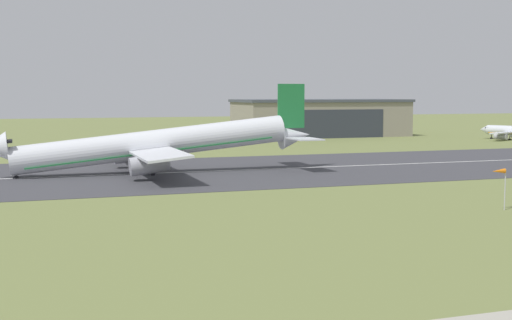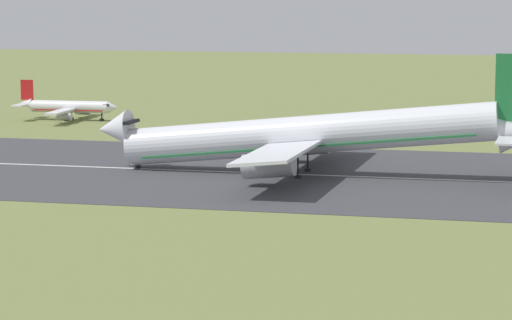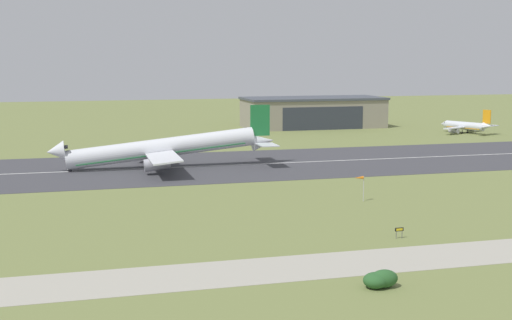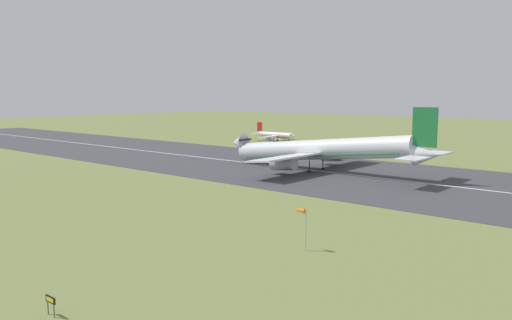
% 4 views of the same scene
% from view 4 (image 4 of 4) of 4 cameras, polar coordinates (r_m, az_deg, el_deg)
% --- Properties ---
extents(ground_plane, '(734.81, 734.81, 0.00)m').
position_cam_4_polar(ground_plane, '(58.24, -1.68, -11.48)').
color(ground_plane, olive).
extents(runway_strip, '(494.81, 54.72, 0.06)m').
position_cam_4_polar(runway_strip, '(111.62, 20.15, -2.69)').
color(runway_strip, '#3D3D42').
rests_on(runway_strip, ground_plane).
extents(runway_centreline, '(445.33, 0.70, 0.01)m').
position_cam_4_polar(runway_centreline, '(111.62, 20.15, -2.67)').
color(runway_centreline, silver).
rests_on(runway_centreline, runway_strip).
extents(airplane_landing, '(60.11, 44.12, 16.26)m').
position_cam_4_polar(airplane_landing, '(123.60, 7.25, 1.10)').
color(airplane_landing, silver).
rests_on(airplane_landing, ground_plane).
extents(airplane_parked_west, '(19.55, 21.44, 7.44)m').
position_cam_4_polar(airplane_parked_west, '(201.75, 2.24, 2.86)').
color(airplane_parked_west, white).
rests_on(airplane_parked_west, ground_plane).
extents(windsock_pole, '(2.11, 0.62, 5.21)m').
position_cam_4_polar(windsock_pole, '(61.46, 4.97, -6.01)').
color(windsock_pole, '#B7B7BC').
rests_on(windsock_pole, ground_plane).
extents(runway_sign, '(1.47, 0.13, 1.78)m').
position_cam_4_polar(runway_sign, '(47.86, -22.43, -14.70)').
color(runway_sign, '#4C4C51').
rests_on(runway_sign, ground_plane).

